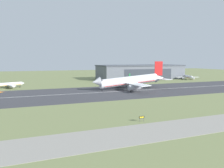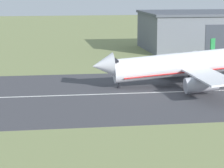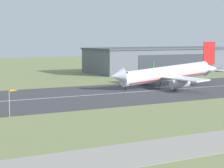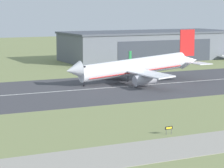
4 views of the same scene
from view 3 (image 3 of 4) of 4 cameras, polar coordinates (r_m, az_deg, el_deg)
name	(u,v)px [view 3 (image 3 of 4)]	position (r m, az deg, el deg)	size (l,w,h in m)	color
ground_plane	(203,120)	(105.16, 11.85, -4.59)	(678.77, 678.77, 0.00)	#7A8451
runway_strip	(100,94)	(148.40, -1.57, -1.38)	(438.77, 53.43, 0.06)	#3D3D42
runway_centreline	(100,94)	(148.39, -1.57, -1.36)	(394.89, 0.70, 0.01)	silver
hangar_building	(160,60)	(250.88, 6.27, 3.20)	(84.12, 33.30, 13.85)	slate
airplane_landing	(167,74)	(170.28, 7.17, 1.32)	(50.73, 45.40, 17.66)	white
airplane_parked_east	(157,72)	(211.50, 5.86, 1.51)	(17.95, 18.44, 7.91)	silver
windsock_pole	(13,92)	(108.88, -12.76, -1.05)	(2.58, 0.97, 6.73)	#B7B7BC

